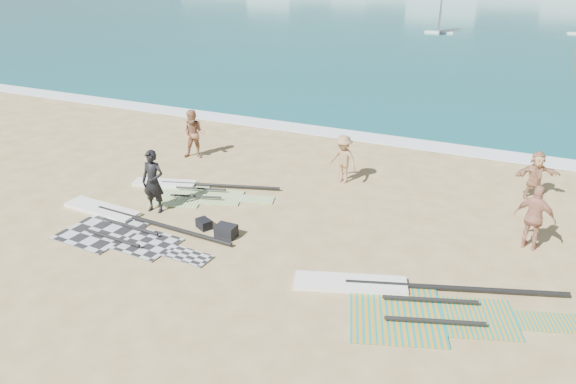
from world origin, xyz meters
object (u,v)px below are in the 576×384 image
at_px(gear_bag_far, 204,224).
at_px(beachgoer_left, 194,134).
at_px(rig_green, 189,190).
at_px(beachgoer_right, 536,175).
at_px(gear_bag_near, 226,231).
at_px(beachgoer_back, 535,218).
at_px(rig_orange, 407,300).
at_px(person_wetsuit, 153,182).
at_px(beachgoer_mid, 343,159).
at_px(rig_grey, 120,225).

height_order(gear_bag_far, beachgoer_left, beachgoer_left).
bearing_deg(beachgoer_left, rig_green, -80.31).
distance_m(gear_bag_far, beachgoer_right, 10.22).
distance_m(gear_bag_near, beachgoer_back, 8.04).
height_order(rig_orange, person_wetsuit, person_wetsuit).
distance_m(rig_orange, beachgoer_mid, 6.92).
relative_size(beachgoer_left, beachgoer_back, 1.03).
bearing_deg(rig_orange, person_wetsuit, 150.67).
bearing_deg(person_wetsuit, gear_bag_far, -15.90).
xyz_separation_m(rig_grey, rig_orange, (8.20, -0.27, 0.00)).
xyz_separation_m(rig_grey, person_wetsuit, (0.31, 1.25, 0.90)).
relative_size(gear_bag_near, beachgoer_left, 0.30).
bearing_deg(beachgoer_mid, beachgoer_right, 31.43).
distance_m(beachgoer_left, beachgoer_mid, 5.75).
bearing_deg(gear_bag_near, rig_orange, -10.76).
xyz_separation_m(rig_green, rig_orange, (7.78, -3.12, 0.00)).
relative_size(gear_bag_near, beachgoer_mid, 0.34).
xyz_separation_m(rig_orange, beachgoer_mid, (-3.57, 5.88, 0.77)).
height_order(rig_grey, beachgoer_back, beachgoer_back).
bearing_deg(gear_bag_far, beachgoer_mid, 62.73).
distance_m(rig_green, rig_orange, 8.38).
distance_m(rig_green, gear_bag_near, 3.37).
relative_size(gear_bag_far, beachgoer_mid, 0.27).
height_order(person_wetsuit, beachgoer_back, person_wetsuit).
distance_m(beachgoer_mid, beachgoer_right, 5.97).
bearing_deg(beachgoer_mid, person_wetsuit, -115.83).
height_order(gear_bag_near, beachgoer_right, beachgoer_right).
bearing_deg(gear_bag_far, gear_bag_near, -13.02).
distance_m(rig_grey, beachgoer_left, 5.77).
xyz_separation_m(person_wetsuit, beachgoer_left, (-1.43, 4.34, -0.04)).
bearing_deg(person_wetsuit, beachgoer_left, 102.78).
relative_size(gear_bag_near, beachgoer_right, 0.36).
bearing_deg(beachgoer_left, gear_bag_near, -69.27).
bearing_deg(gear_bag_far, person_wetsuit, 169.56).
bearing_deg(gear_bag_near, beachgoer_left, 130.36).
relative_size(person_wetsuit, beachgoer_right, 1.25).
relative_size(gear_bag_far, beachgoer_right, 0.29).
relative_size(rig_green, gear_bag_far, 11.18).
xyz_separation_m(rig_grey, beachgoer_right, (10.46, 6.90, 0.71)).
relative_size(rig_orange, beachgoer_back, 3.57).
distance_m(person_wetsuit, beachgoer_left, 4.57).
distance_m(rig_green, person_wetsuit, 1.83).
bearing_deg(gear_bag_near, person_wetsuit, 168.77).
xyz_separation_m(rig_orange, gear_bag_near, (-5.17, 0.98, 0.12)).
bearing_deg(gear_bag_far, beachgoer_back, 16.96).
relative_size(rig_grey, beachgoer_left, 3.23).
xyz_separation_m(rig_grey, beachgoer_mid, (4.63, 5.61, 0.77)).
bearing_deg(gear_bag_near, rig_green, 140.68).
bearing_deg(beachgoer_back, rig_green, 17.18).
bearing_deg(beachgoer_back, rig_grey, 31.87).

